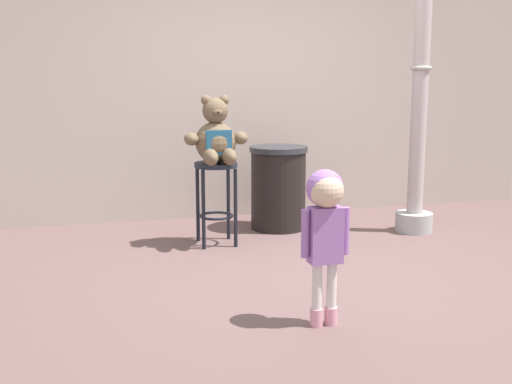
% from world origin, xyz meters
% --- Properties ---
extents(ground_plane, '(24.00, 24.00, 0.00)m').
position_xyz_m(ground_plane, '(0.00, 0.00, 0.00)').
color(ground_plane, brown).
extents(building_wall, '(6.53, 0.30, 3.22)m').
position_xyz_m(building_wall, '(0.00, 2.29, 1.61)').
color(building_wall, '#B9A69B').
rests_on(building_wall, ground_plane).
extents(bar_stool_with_teddy, '(0.37, 0.37, 0.72)m').
position_xyz_m(bar_stool_with_teddy, '(-0.54, 1.08, 0.51)').
color(bar_stool_with_teddy, '#1C232D').
rests_on(bar_stool_with_teddy, ground_plane).
extents(teddy_bear, '(0.54, 0.49, 0.57)m').
position_xyz_m(teddy_bear, '(-0.54, 1.05, 0.93)').
color(teddy_bear, brown).
rests_on(teddy_bear, bar_stool_with_teddy).
extents(child_walking, '(0.29, 0.23, 0.92)m').
position_xyz_m(child_walking, '(-0.31, -0.87, 0.67)').
color(child_walking, pink).
rests_on(child_walking, ground_plane).
extents(trash_bin, '(0.55, 0.55, 0.79)m').
position_xyz_m(trash_bin, '(0.15, 1.48, 0.40)').
color(trash_bin, black).
rests_on(trash_bin, ground_plane).
extents(lamppost, '(0.34, 0.34, 2.61)m').
position_xyz_m(lamppost, '(1.35, 1.03, 1.02)').
color(lamppost, '#A9A5A4').
rests_on(lamppost, ground_plane).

